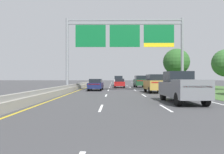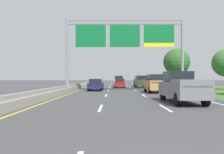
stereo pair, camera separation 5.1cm
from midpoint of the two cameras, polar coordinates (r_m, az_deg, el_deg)
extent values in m
plane|color=#3D3D3F|center=(37.25, 2.07, -2.85)|extent=(220.00, 220.00, 0.00)
cube|color=white|center=(12.84, -2.97, -7.94)|extent=(0.14, 3.00, 0.01)
cube|color=white|center=(21.78, -1.59, -4.74)|extent=(0.14, 3.00, 0.01)
cube|color=white|center=(30.76, -1.02, -3.41)|extent=(0.14, 3.00, 0.01)
cube|color=white|center=(39.74, -0.70, -2.68)|extent=(0.14, 3.00, 0.01)
cube|color=white|center=(48.73, -0.51, -2.21)|extent=(0.14, 3.00, 0.01)
cube|color=white|center=(57.73, -0.37, -1.90)|extent=(0.14, 3.00, 0.01)
cube|color=white|center=(66.72, -0.27, -1.66)|extent=(0.14, 3.00, 0.01)
cube|color=white|center=(75.72, -0.20, -1.49)|extent=(0.14, 3.00, 0.01)
cube|color=white|center=(84.72, -0.14, -1.35)|extent=(0.14, 3.00, 0.01)
cube|color=white|center=(13.15, 13.49, -7.74)|extent=(0.14, 3.00, 0.01)
cube|color=white|center=(21.97, 8.13, -4.70)|extent=(0.14, 3.00, 0.01)
cube|color=white|center=(30.89, 5.87, -3.39)|extent=(0.14, 3.00, 0.01)
cube|color=white|center=(39.85, 4.63, -2.67)|extent=(0.14, 3.00, 0.01)
cube|color=white|center=(48.82, 3.84, -2.21)|extent=(0.14, 3.00, 0.01)
cube|color=white|center=(57.80, 3.30, -1.89)|extent=(0.14, 3.00, 0.01)
cube|color=white|center=(66.79, 2.91, -1.66)|extent=(0.14, 3.00, 0.01)
cube|color=white|center=(75.78, 2.60, -1.49)|extent=(0.14, 3.00, 0.01)
cube|color=white|center=(84.77, 2.37, -1.35)|extent=(0.14, 3.00, 0.01)
cube|color=white|center=(37.89, 11.04, -2.79)|extent=(0.16, 106.00, 0.01)
cube|color=gold|center=(37.55, -6.97, -2.82)|extent=(0.16, 106.00, 0.01)
cube|color=#3D602D|center=(40.17, 22.41, -2.63)|extent=(14.00, 110.00, 0.02)
cube|color=#99968E|center=(37.63, -8.03, -2.40)|extent=(0.60, 110.00, 0.55)
cube|color=#99968E|center=(37.62, -8.03, -1.75)|extent=(0.25, 110.00, 0.30)
cylinder|color=gray|center=(29.02, -11.50, 5.63)|extent=(0.36, 0.36, 9.35)
cylinder|color=gray|center=(29.73, 17.58, 5.50)|extent=(0.36, 0.36, 9.35)
cube|color=gray|center=(29.24, 3.22, 14.45)|extent=(14.70, 0.24, 0.20)
cube|color=gray|center=(29.13, 3.22, 13.60)|extent=(14.70, 0.24, 0.20)
cube|color=#0C602D|center=(28.72, -5.58, 10.46)|extent=(3.83, 0.12, 2.81)
cube|color=#0C602D|center=(28.61, 3.24, 10.51)|extent=(3.83, 0.12, 2.81)
cube|color=#0C602D|center=(29.19, 11.92, 10.79)|extent=(3.83, 0.12, 2.31)
cube|color=yellow|center=(28.96, 11.92, 8.06)|extent=(3.83, 0.12, 0.50)
cube|color=slate|center=(16.09, 17.44, -3.08)|extent=(2.15, 5.45, 1.00)
cube|color=black|center=(16.87, 16.52, 0.08)|extent=(1.77, 1.95, 0.78)
cube|color=#B21414|center=(13.58, 21.03, -2.35)|extent=(1.68, 0.13, 0.12)
cube|color=slate|center=(14.44, 19.63, -1.03)|extent=(2.05, 2.00, 0.20)
cylinder|color=black|center=(17.64, 12.90, -4.45)|extent=(0.32, 0.85, 0.84)
cylinder|color=black|center=(18.13, 18.14, -4.33)|extent=(0.32, 0.85, 0.84)
cylinder|color=black|center=(14.12, 16.55, -5.52)|extent=(0.32, 0.85, 0.84)
cylinder|color=black|center=(14.72, 22.89, -5.30)|extent=(0.32, 0.85, 0.84)
cube|color=#161E47|center=(30.27, -4.25, -2.16)|extent=(1.92, 4.44, 0.72)
cube|color=black|center=(30.21, -4.26, -0.99)|extent=(1.62, 2.34, 0.52)
cube|color=#B21414|center=(28.12, -4.70, -1.87)|extent=(1.53, 0.12, 0.12)
cylinder|color=black|center=(31.86, -5.40, -2.71)|extent=(0.24, 0.66, 0.66)
cylinder|color=black|center=(31.71, -2.53, -2.72)|extent=(0.24, 0.66, 0.66)
cylinder|color=black|center=(28.90, -6.13, -2.97)|extent=(0.24, 0.66, 0.66)
cylinder|color=black|center=(28.73, -2.97, -2.98)|extent=(0.24, 0.66, 0.66)
cube|color=#A38438|center=(26.29, 10.84, -1.99)|extent=(1.98, 4.73, 1.05)
cube|color=black|center=(26.13, 10.90, -0.10)|extent=(1.69, 3.03, 0.68)
cube|color=#B21414|center=(24.03, 11.93, -1.41)|extent=(1.60, 0.11, 0.12)
cylinder|color=black|center=(27.74, 8.52, -2.98)|extent=(0.27, 0.76, 0.76)
cylinder|color=black|center=(28.05, 11.83, -2.95)|extent=(0.27, 0.76, 0.76)
cylinder|color=black|center=(24.59, 9.70, -3.34)|extent=(0.27, 0.76, 0.76)
cylinder|color=black|center=(24.94, 13.42, -3.29)|extent=(0.27, 0.76, 0.76)
cube|color=maroon|center=(38.96, 1.93, -1.72)|extent=(1.94, 4.45, 0.72)
cube|color=black|center=(38.90, 1.93, -0.80)|extent=(1.63, 2.34, 0.52)
cube|color=#B21414|center=(36.79, 1.93, -1.47)|extent=(1.53, 0.12, 0.12)
cylinder|color=black|center=(40.47, 0.79, -2.17)|extent=(0.24, 0.67, 0.66)
cylinder|color=black|center=(40.47, 3.06, -2.17)|extent=(0.24, 0.67, 0.66)
cylinder|color=black|center=(37.48, 0.70, -2.33)|extent=(0.24, 0.67, 0.66)
cylinder|color=black|center=(37.48, 3.15, -2.33)|extent=(0.24, 0.67, 0.66)
cube|color=#B2B5BA|center=(46.97, 1.61, -1.19)|extent=(1.94, 4.71, 1.05)
cube|color=black|center=(46.81, 1.61, -0.14)|extent=(1.66, 3.01, 0.68)
cube|color=#B21414|center=(44.66, 1.70, -0.84)|extent=(1.60, 0.09, 0.12)
cylinder|color=black|center=(48.56, 0.58, -1.78)|extent=(0.27, 0.76, 0.76)
cylinder|color=black|center=(48.61, 2.52, -1.78)|extent=(0.27, 0.76, 0.76)
cylinder|color=black|center=(45.37, 0.63, -1.89)|extent=(0.27, 0.76, 0.76)
cylinder|color=black|center=(45.42, 2.70, -1.89)|extent=(0.27, 0.76, 0.76)
cube|color=#193D23|center=(40.58, 7.13, -1.35)|extent=(1.99, 4.74, 1.05)
cube|color=black|center=(40.42, 7.15, -0.13)|extent=(1.69, 3.03, 0.68)
cube|color=#B21414|center=(38.29, 7.60, -0.95)|extent=(1.60, 0.11, 0.12)
cylinder|color=black|center=(42.08, 5.72, -2.02)|extent=(0.28, 0.77, 0.76)
cylinder|color=black|center=(42.29, 7.93, -2.01)|extent=(0.28, 0.77, 0.76)
cylinder|color=black|center=(38.90, 6.25, -2.17)|extent=(0.28, 0.77, 0.76)
cylinder|color=black|center=(39.14, 8.64, -2.16)|extent=(0.28, 0.77, 0.76)
cylinder|color=#4C3823|center=(44.60, 16.20, -0.60)|extent=(0.36, 0.36, 2.80)
sphere|color=#285623|center=(44.70, 16.20, 3.80)|extent=(5.07, 5.07, 5.07)
cylinder|color=#4C3823|center=(57.16, 16.14, -0.41)|extent=(0.36, 0.36, 2.99)
sphere|color=#33662D|center=(57.24, 16.13, 2.83)|extent=(4.34, 4.34, 4.34)
camera|label=1|loc=(0.03, -90.06, 0.00)|focal=35.54mm
camera|label=2|loc=(0.03, 89.94, 0.00)|focal=35.54mm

